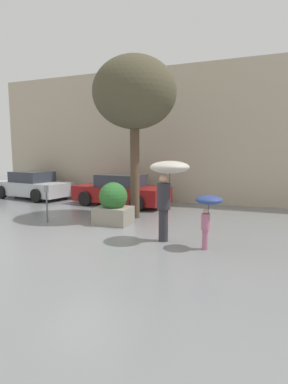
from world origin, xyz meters
name	(u,v)px	position (x,y,z in m)	size (l,w,h in m)	color
ground_plane	(97,237)	(0.00, 0.00, 0.00)	(40.00, 40.00, 0.00)	slate
building_facade	(168,136)	(0.00, 6.50, 3.00)	(18.00, 0.30, 6.00)	#B7A88E
planter_box	(113,204)	(-0.30, 1.55, 0.62)	(1.08, 0.89, 1.31)	gray
person_adult	(168,179)	(1.83, 0.33, 1.57)	(0.96, 0.96, 2.02)	#2D2D33
person_child	(208,207)	(2.86, 0.08, 1.00)	(0.62, 0.62, 1.25)	#B76684
parked_car_near	(121,191)	(-1.54, 4.74, 0.60)	(4.21, 2.24, 1.31)	maroon
parked_car_far	(32,186)	(-6.53, 5.06, 0.60)	(4.27, 2.36, 1.31)	#B7BCC1
street_tree	(135,94)	(-0.02, 2.65, 4.13)	(2.77, 2.77, 5.35)	brown
parking_meter	(46,196)	(-2.36, 0.95, 0.86)	(0.14, 0.14, 1.20)	#595B60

